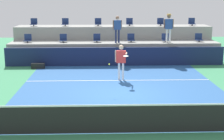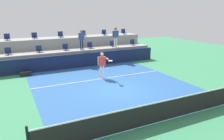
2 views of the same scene
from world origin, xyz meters
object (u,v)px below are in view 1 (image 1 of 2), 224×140
(stadium_chair_lower_right, at_px, (165,38))
(stadium_chair_upper_far_right, at_px, (192,22))
(stadium_chair_lower_far_left, at_px, (28,39))
(equipment_bag, at_px, (38,66))
(stadium_chair_lower_mid_left, at_px, (97,39))
(tennis_player, at_px, (121,59))
(stadium_chair_upper_mid_left, at_px, (98,23))
(spectator_with_hat, at_px, (169,25))
(stadium_chair_upper_mid_right, at_px, (130,23))
(stadium_chair_lower_left, at_px, (63,39))
(stadium_chair_lower_far_right, at_px, (199,38))
(stadium_chair_upper_right, at_px, (161,23))
(stadium_chair_upper_left, at_px, (65,23))
(spectator_in_grey, at_px, (117,27))
(tennis_ball, at_px, (109,64))
(stadium_chair_lower_mid_right, at_px, (131,39))
(stadium_chair_upper_far_left, at_px, (34,23))

(stadium_chair_lower_right, relative_size, stadium_chair_upper_far_right, 1.00)
(stadium_chair_lower_far_left, height_order, equipment_bag, stadium_chair_lower_far_left)
(stadium_chair_lower_mid_left, relative_size, tennis_player, 0.30)
(stadium_chair_upper_mid_left, distance_m, spectator_with_hat, 4.85)
(stadium_chair_upper_far_right, relative_size, tennis_player, 0.30)
(stadium_chair_lower_mid_left, distance_m, stadium_chair_upper_mid_right, 2.96)
(stadium_chair_lower_right, bearing_deg, stadium_chair_upper_mid_right, 139.54)
(stadium_chair_lower_mid_left, bearing_deg, stadium_chair_lower_left, 180.00)
(stadium_chair_lower_far_right, height_order, stadium_chair_upper_right, stadium_chair_upper_right)
(stadium_chair_upper_left, xyz_separation_m, equipment_bag, (-1.23, -3.68, -2.16))
(stadium_chair_lower_far_left, height_order, stadium_chair_lower_mid_left, same)
(spectator_in_grey, bearing_deg, stadium_chair_lower_right, 7.18)
(stadium_chair_lower_far_left, distance_m, stadium_chair_upper_mid_right, 6.78)
(stadium_chair_upper_left, relative_size, stadium_chair_upper_right, 1.00)
(stadium_chair_upper_mid_left, bearing_deg, spectator_with_hat, -26.74)
(spectator_with_hat, relative_size, tennis_ball, 26.09)
(stadium_chair_lower_far_right, bearing_deg, stadium_chair_upper_right, 139.84)
(stadium_chair_upper_left, height_order, stadium_chair_upper_mid_right, same)
(stadium_chair_lower_mid_right, relative_size, equipment_bag, 0.68)
(stadium_chair_lower_far_left, bearing_deg, spectator_with_hat, -2.53)
(stadium_chair_lower_left, bearing_deg, stadium_chair_upper_left, 91.01)
(stadium_chair_upper_far_right, bearing_deg, spectator_in_grey, -157.14)
(stadium_chair_upper_mid_left, xyz_separation_m, stadium_chair_upper_far_right, (6.37, 0.00, 0.00))
(stadium_chair_upper_mid_left, bearing_deg, stadium_chair_upper_right, 0.00)
(spectator_in_grey, bearing_deg, stadium_chair_upper_mid_right, 66.84)
(spectator_with_hat, bearing_deg, stadium_chair_upper_left, 161.52)
(stadium_chair_lower_far_right, distance_m, spectator_in_grey, 5.25)
(stadium_chair_upper_left, xyz_separation_m, spectator_in_grey, (3.39, -2.18, -0.08))
(stadium_chair_lower_left, relative_size, equipment_bag, 0.68)
(stadium_chair_upper_far_left, bearing_deg, stadium_chair_upper_mid_left, 0.00)
(stadium_chair_lower_mid_left, distance_m, tennis_ball, 6.91)
(stadium_chair_upper_right, distance_m, tennis_player, 7.27)
(stadium_chair_lower_mid_right, height_order, stadium_chair_lower_far_right, same)
(stadium_chair_upper_far_left, bearing_deg, tennis_ball, -61.01)
(stadium_chair_upper_mid_right, bearing_deg, stadium_chair_lower_right, -40.46)
(stadium_chair_lower_right, relative_size, spectator_with_hat, 0.29)
(stadium_chair_upper_far_right, xyz_separation_m, tennis_player, (-5.20, -6.47, -1.25))
(stadium_chair_lower_mid_left, bearing_deg, tennis_ball, -85.10)
(stadium_chair_lower_far_left, relative_size, stadium_chair_upper_far_left, 1.00)
(stadium_chair_lower_mid_right, xyz_separation_m, spectator_with_hat, (2.26, -0.38, 0.88))
(stadium_chair_lower_far_left, height_order, stadium_chair_lower_mid_right, same)
(stadium_chair_lower_left, distance_m, stadium_chair_lower_right, 6.40)
(stadium_chair_lower_right, bearing_deg, equipment_bag, -166.25)
(stadium_chair_lower_right, distance_m, tennis_player, 5.60)
(stadium_chair_lower_mid_right, bearing_deg, stadium_chair_lower_right, 0.00)
(stadium_chair_lower_left, relative_size, stadium_chair_upper_mid_right, 1.00)
(stadium_chair_upper_right, xyz_separation_m, spectator_in_grey, (-3.04, -2.18, -0.08))
(stadium_chair_upper_mid_left, bearing_deg, equipment_bag, -133.05)
(stadium_chair_lower_left, bearing_deg, equipment_bag, -124.01)
(stadium_chair_lower_far_right, height_order, stadium_chair_upper_left, stadium_chair_upper_left)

